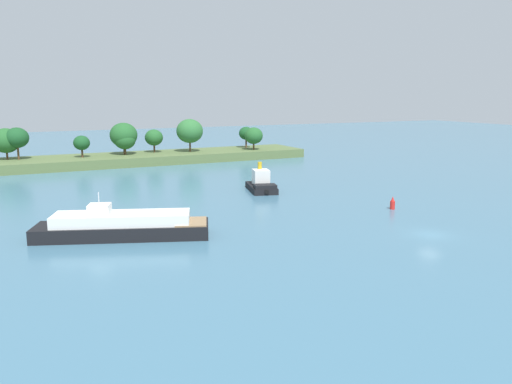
{
  "coord_description": "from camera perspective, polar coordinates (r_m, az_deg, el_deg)",
  "views": [
    {
      "loc": [
        -43.95,
        -43.21,
        16.32
      ],
      "look_at": [
        -9.62,
        27.31,
        1.2
      ],
      "focal_mm": 35.77,
      "sensor_mm": 36.0,
      "label": 1
    }
  ],
  "objects": [
    {
      "name": "ground_plane",
      "position": [
        63.76,
        18.92,
        -4.52
      ],
      "size": [
        400.0,
        400.0,
        0.0
      ],
      "primitive_type": "plane",
      "color": "teal"
    },
    {
      "name": "treeline_island",
      "position": [
        125.19,
        -14.34,
        4.29
      ],
      "size": [
        90.08,
        15.19,
        10.23
      ],
      "color": "#566B3D",
      "rests_on": "ground"
    },
    {
      "name": "white_riverboat",
      "position": [
        60.84,
        -14.7,
        -3.7
      ],
      "size": [
        20.22,
        11.5,
        5.38
      ],
      "color": "black",
      "rests_on": "ground"
    },
    {
      "name": "tugboat",
      "position": [
        87.0,
        0.61,
        0.91
      ],
      "size": [
        6.13,
        9.44,
        4.8
      ],
      "color": "black",
      "rests_on": "ground"
    },
    {
      "name": "channel_buoy_red",
      "position": [
        75.85,
        15.02,
        -1.27
      ],
      "size": [
        0.7,
        0.7,
        1.9
      ],
      "color": "red",
      "rests_on": "ground"
    }
  ]
}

